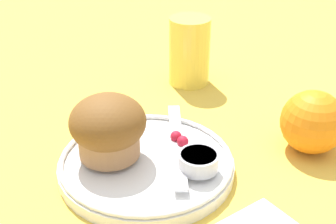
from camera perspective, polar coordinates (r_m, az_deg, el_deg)
ground_plane at (r=0.55m, az=-2.64°, el=-7.17°), size 3.00×3.00×0.00m
plate at (r=0.55m, az=-2.70°, el=-6.35°), size 0.20×0.20×0.02m
muffin at (r=0.53m, az=-7.31°, el=-1.83°), size 0.09×0.09×0.07m
cream_ramekin at (r=0.52m, az=3.73°, el=-5.90°), size 0.05×0.05×0.02m
berry_pair at (r=0.56m, az=1.40°, el=-3.30°), size 0.03×0.01×0.01m
butter_knife at (r=0.56m, az=1.30°, el=-3.96°), size 0.16×0.11×0.00m
orange_fruit at (r=0.59m, az=17.21°, el=-1.17°), size 0.08×0.08×0.08m
juice_glass at (r=0.74m, az=2.63°, el=7.42°), size 0.06×0.06×0.11m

